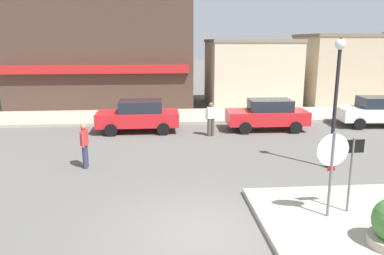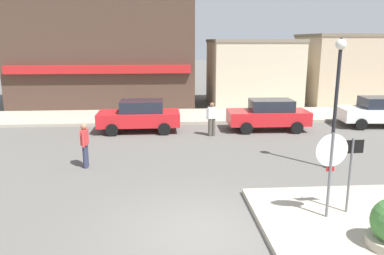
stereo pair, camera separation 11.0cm
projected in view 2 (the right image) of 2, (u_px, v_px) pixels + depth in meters
ground_plane at (201, 232)px, 8.88m from camera, size 160.00×160.00×0.00m
kerb_far at (179, 116)px, 22.10m from camera, size 80.00×4.00×0.15m
stop_sign at (331, 164)px, 9.03m from camera, size 0.82×0.09×2.30m
one_way_sign at (350, 168)px, 9.33m from camera, size 0.60×0.07×2.10m
lamp_post at (337, 85)px, 12.64m from camera, size 0.36×0.36×4.54m
parked_car_nearest at (140, 116)px, 18.50m from camera, size 4.01×1.90×1.56m
parked_car_second at (269, 114)px, 18.80m from camera, size 4.04×1.95×1.56m
parked_car_third at (379, 111)px, 19.62m from camera, size 4.10×2.08×1.56m
pedestrian_crossing_near at (212, 118)px, 17.62m from camera, size 0.56×0.25×1.61m
pedestrian_crossing_far at (85, 144)px, 13.21m from camera, size 0.23×0.55×1.61m
building_corner_shop at (107, 43)px, 26.43m from camera, size 12.28×8.08×8.50m
building_storefront_left_near at (252, 72)px, 26.13m from camera, size 5.90×5.55×4.52m
building_storefront_left_mid at (355, 69)px, 26.94m from camera, size 7.49×5.24×4.88m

